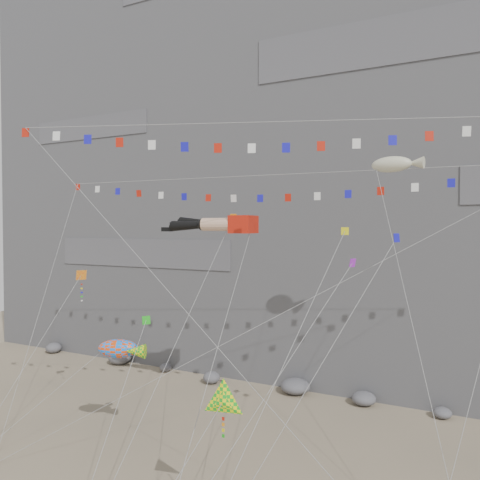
{
  "coord_description": "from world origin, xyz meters",
  "views": [
    {
      "loc": [
        13.96,
        -21.93,
        14.79
      ],
      "look_at": [
        -1.5,
        9.0,
        13.82
      ],
      "focal_mm": 35.0,
      "sensor_mm": 36.0,
      "label": 1
    }
  ],
  "objects": [
    {
      "name": "small_kite_a",
      "position": [
        -1.6,
        7.79,
        15.19
      ],
      "size": [
        1.17,
        15.73,
        21.56
      ],
      "color": "orange",
      "rests_on": "ground"
    },
    {
      "name": "small_kite_c",
      "position": [
        -4.2,
        1.26,
        8.85
      ],
      "size": [
        3.01,
        9.52,
        12.8
      ],
      "color": "green",
      "rests_on": "ground"
    },
    {
      "name": "talus_boulders",
      "position": [
        0.0,
        17.0,
        0.6
      ],
      "size": [
        60.0,
        3.0,
        1.2
      ],
      "primitive_type": null,
      "color": "slate",
      "rests_on": "ground"
    },
    {
      "name": "flag_banner_upper",
      "position": [
        0.99,
        9.48,
        18.54
      ],
      "size": [
        36.13,
        13.93,
        26.21
      ],
      "color": "red",
      "rests_on": "ground"
    },
    {
      "name": "small_kite_e",
      "position": [
        10.07,
        4.47,
        13.88
      ],
      "size": [
        7.22,
        10.28,
        18.38
      ],
      "color": "#1715B9",
      "rests_on": "ground"
    },
    {
      "name": "flag_banner_lower",
      "position": [
        3.51,
        2.67,
        20.73
      ],
      "size": [
        27.5,
        10.27,
        23.31
      ],
      "color": "red",
      "rests_on": "ground"
    },
    {
      "name": "small_kite_b",
      "position": [
        7.36,
        6.09,
        12.4
      ],
      "size": [
        6.22,
        13.19,
        18.62
      ],
      "color": "purple",
      "rests_on": "ground"
    },
    {
      "name": "fish_windsock",
      "position": [
        -6.79,
        1.7,
        6.8
      ],
      "size": [
        8.95,
        7.7,
        11.54
      ],
      "color": "#EA440B",
      "rests_on": "ground"
    },
    {
      "name": "legs_kite",
      "position": [
        -2.4,
        7.34,
        14.96
      ],
      "size": [
        9.39,
        16.25,
        21.42
      ],
      "rotation": [
        0.0,
        0.0,
        0.09
      ],
      "color": "red",
      "rests_on": "ground"
    },
    {
      "name": "small_kite_d",
      "position": [
        6.77,
        6.49,
        14.16
      ],
      "size": [
        3.86,
        14.07,
        20.06
      ],
      "color": "yellow",
      "rests_on": "ground"
    },
    {
      "name": "cliff",
      "position": [
        0.0,
        32.0,
        25.0
      ],
      "size": [
        80.0,
        28.0,
        50.0
      ],
      "primitive_type": "cube",
      "color": "slate",
      "rests_on": "ground"
    },
    {
      "name": "blimp_windsock",
      "position": [
        9.1,
        10.06,
        18.85
      ],
      "size": [
        7.15,
        12.39,
        22.69
      ],
      "color": "beige",
      "rests_on": "ground"
    },
    {
      "name": "harlequin_kite",
      "position": [
        -12.62,
        4.25,
        11.07
      ],
      "size": [
        1.56,
        10.18,
        14.5
      ],
      "color": "red",
      "rests_on": "ground"
    },
    {
      "name": "delta_kite",
      "position": [
        3.93,
        -3.62,
        6.86
      ],
      "size": [
        4.11,
        4.68,
        8.75
      ],
      "color": "#FBF00C",
      "rests_on": "ground"
    }
  ]
}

